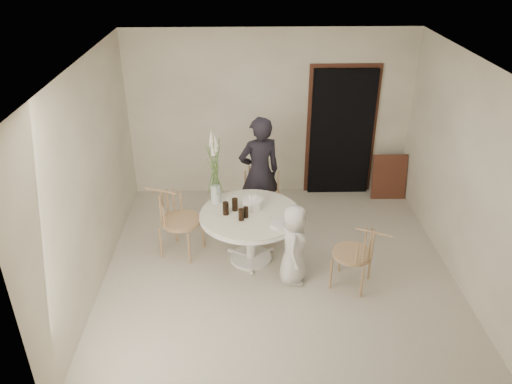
{
  "coord_description": "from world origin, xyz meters",
  "views": [
    {
      "loc": [
        -0.43,
        -5.3,
        4.0
      ],
      "look_at": [
        -0.28,
        0.3,
        1.01
      ],
      "focal_mm": 35.0,
      "sensor_mm": 36.0,
      "label": 1
    }
  ],
  "objects_px": {
    "table": "(251,220)",
    "birthday_cake": "(253,203)",
    "chair_left": "(172,213)",
    "flower_vase": "(215,169)",
    "girl": "(259,173)",
    "chair_right": "(363,250)",
    "chair_far": "(262,184)",
    "boy": "(294,245)"
  },
  "relations": [
    {
      "from": "chair_left",
      "to": "birthday_cake",
      "type": "distance_m",
      "value": 1.11
    },
    {
      "from": "table",
      "to": "chair_left",
      "type": "height_order",
      "value": "chair_left"
    },
    {
      "from": "table",
      "to": "birthday_cake",
      "type": "relative_size",
      "value": 4.95
    },
    {
      "from": "chair_left",
      "to": "chair_far",
      "type": "bearing_deg",
      "value": -37.07
    },
    {
      "from": "chair_far",
      "to": "boy",
      "type": "relative_size",
      "value": 0.9
    },
    {
      "from": "table",
      "to": "girl",
      "type": "relative_size",
      "value": 0.78
    },
    {
      "from": "chair_left",
      "to": "flower_vase",
      "type": "relative_size",
      "value": 0.91
    },
    {
      "from": "chair_far",
      "to": "birthday_cake",
      "type": "bearing_deg",
      "value": -97.45
    },
    {
      "from": "chair_left",
      "to": "flower_vase",
      "type": "bearing_deg",
      "value": -62.57
    },
    {
      "from": "chair_far",
      "to": "girl",
      "type": "xyz_separation_m",
      "value": [
        -0.04,
        -0.07,
        0.23
      ]
    },
    {
      "from": "boy",
      "to": "chair_far",
      "type": "bearing_deg",
      "value": 22.5
    },
    {
      "from": "chair_far",
      "to": "chair_left",
      "type": "bearing_deg",
      "value": -146.06
    },
    {
      "from": "boy",
      "to": "flower_vase",
      "type": "relative_size",
      "value": 1.05
    },
    {
      "from": "flower_vase",
      "to": "birthday_cake",
      "type": "bearing_deg",
      "value": -19.53
    },
    {
      "from": "table",
      "to": "flower_vase",
      "type": "height_order",
      "value": "flower_vase"
    },
    {
      "from": "chair_far",
      "to": "boy",
      "type": "distance_m",
      "value": 1.51
    },
    {
      "from": "chair_far",
      "to": "girl",
      "type": "height_order",
      "value": "girl"
    },
    {
      "from": "girl",
      "to": "chair_right",
      "type": "bearing_deg",
      "value": 110.2
    },
    {
      "from": "table",
      "to": "birthday_cake",
      "type": "height_order",
      "value": "birthday_cake"
    },
    {
      "from": "chair_right",
      "to": "chair_left",
      "type": "bearing_deg",
      "value": -83.0
    },
    {
      "from": "chair_far",
      "to": "girl",
      "type": "bearing_deg",
      "value": -114.42
    },
    {
      "from": "chair_far",
      "to": "chair_right",
      "type": "relative_size",
      "value": 1.14
    },
    {
      "from": "birthday_cake",
      "to": "flower_vase",
      "type": "relative_size",
      "value": 0.26
    },
    {
      "from": "chair_left",
      "to": "birthday_cake",
      "type": "height_order",
      "value": "chair_left"
    },
    {
      "from": "birthday_cake",
      "to": "chair_left",
      "type": "bearing_deg",
      "value": 174.18
    },
    {
      "from": "chair_left",
      "to": "flower_vase",
      "type": "height_order",
      "value": "flower_vase"
    },
    {
      "from": "chair_far",
      "to": "girl",
      "type": "relative_size",
      "value": 0.57
    },
    {
      "from": "flower_vase",
      "to": "table",
      "type": "bearing_deg",
      "value": -33.46
    },
    {
      "from": "table",
      "to": "chair_far",
      "type": "height_order",
      "value": "chair_far"
    },
    {
      "from": "birthday_cake",
      "to": "flower_vase",
      "type": "distance_m",
      "value": 0.67
    },
    {
      "from": "birthday_cake",
      "to": "chair_far",
      "type": "bearing_deg",
      "value": 79.99
    },
    {
      "from": "boy",
      "to": "birthday_cake",
      "type": "xyz_separation_m",
      "value": [
        -0.49,
        0.6,
        0.26
      ]
    },
    {
      "from": "girl",
      "to": "birthday_cake",
      "type": "height_order",
      "value": "girl"
    },
    {
      "from": "chair_left",
      "to": "boy",
      "type": "xyz_separation_m",
      "value": [
        1.58,
        -0.71,
        -0.07
      ]
    },
    {
      "from": "girl",
      "to": "flower_vase",
      "type": "bearing_deg",
      "value": 28.1
    },
    {
      "from": "table",
      "to": "chair_right",
      "type": "distance_m",
      "value": 1.48
    },
    {
      "from": "girl",
      "to": "chair_far",
      "type": "bearing_deg",
      "value": -134.73
    },
    {
      "from": "birthday_cake",
      "to": "boy",
      "type": "bearing_deg",
      "value": -50.39
    },
    {
      "from": "chair_left",
      "to": "chair_right",
      "type": "bearing_deg",
      "value": -88.08
    },
    {
      "from": "chair_right",
      "to": "boy",
      "type": "bearing_deg",
      "value": -73.59
    },
    {
      "from": "chair_right",
      "to": "table",
      "type": "bearing_deg",
      "value": -87.99
    },
    {
      "from": "chair_far",
      "to": "chair_left",
      "type": "xyz_separation_m",
      "value": [
        -1.24,
        -0.76,
        -0.02
      ]
    }
  ]
}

